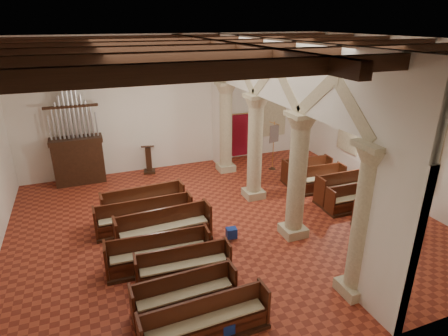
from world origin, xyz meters
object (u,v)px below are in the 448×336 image
nave_pew_0 (206,326)px  aisle_pew_0 (380,216)px  lectern (149,161)px  processional_banner (273,153)px  pipe_organ (78,152)px

nave_pew_0 → aisle_pew_0: aisle_pew_0 is taller
lectern → nave_pew_0: size_ratio=0.48×
lectern → aisle_pew_0: (6.44, -7.52, -0.25)m
nave_pew_0 → aisle_pew_0: (7.09, 2.49, 0.01)m
processional_banner → aisle_pew_0: (0.98, -5.89, -0.46)m
lectern → processional_banner: processional_banner is taller
lectern → processional_banner: (5.46, -1.63, 0.21)m
pipe_organ → processional_banner: bearing=-11.0°
lectern → nave_pew_0: 10.03m
processional_banner → nave_pew_0: bearing=-138.9°
pipe_organ → lectern: 3.04m
pipe_organ → lectern: (2.93, -0.01, -0.79)m
pipe_organ → processional_banner: pipe_organ is taller
processional_banner → aisle_pew_0: size_ratio=1.20×
lectern → processional_banner: bearing=-5.2°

